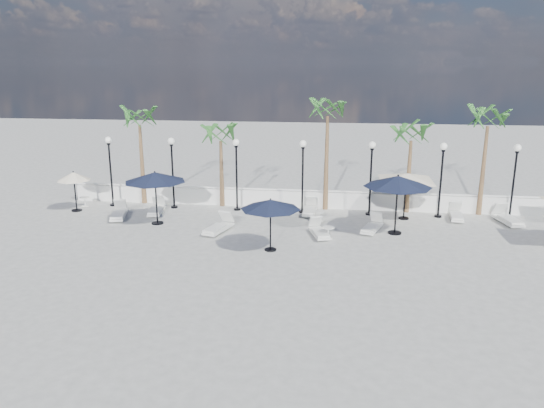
# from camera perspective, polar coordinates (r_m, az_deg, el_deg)

# --- Properties ---
(ground) EXTENTS (100.00, 100.00, 0.00)m
(ground) POSITION_cam_1_polar(r_m,az_deg,el_deg) (21.99, 1.98, -5.50)
(ground) COLOR gray
(ground) RESTS_ON ground
(balustrade) EXTENTS (26.00, 0.30, 1.01)m
(balustrade) POSITION_cam_1_polar(r_m,az_deg,el_deg) (28.99, 3.41, 0.53)
(balustrade) COLOR silver
(balustrade) RESTS_ON ground
(lamppost_0) EXTENTS (0.36, 0.36, 3.84)m
(lamppost_0) POSITION_cam_1_polar(r_m,az_deg,el_deg) (30.18, -17.04, 4.40)
(lamppost_0) COLOR black
(lamppost_0) RESTS_ON ground
(lamppost_1) EXTENTS (0.36, 0.36, 3.84)m
(lamppost_1) POSITION_cam_1_polar(r_m,az_deg,el_deg) (28.92, -10.69, 4.37)
(lamppost_1) COLOR black
(lamppost_1) RESTS_ON ground
(lamppost_2) EXTENTS (0.36, 0.36, 3.84)m
(lamppost_2) POSITION_cam_1_polar(r_m,az_deg,el_deg) (28.04, -3.85, 4.26)
(lamppost_2) COLOR black
(lamppost_2) RESTS_ON ground
(lamppost_3) EXTENTS (0.36, 0.36, 3.84)m
(lamppost_3) POSITION_cam_1_polar(r_m,az_deg,el_deg) (27.58, 3.32, 4.09)
(lamppost_3) COLOR black
(lamppost_3) RESTS_ON ground
(lamppost_4) EXTENTS (0.36, 0.36, 3.84)m
(lamppost_4) POSITION_cam_1_polar(r_m,az_deg,el_deg) (27.56, 10.62, 3.85)
(lamppost_4) COLOR black
(lamppost_4) RESTS_ON ground
(lamppost_5) EXTENTS (0.36, 0.36, 3.84)m
(lamppost_5) POSITION_cam_1_polar(r_m,az_deg,el_deg) (27.98, 17.80, 3.55)
(lamppost_5) COLOR black
(lamppost_5) RESTS_ON ground
(lamppost_6) EXTENTS (0.36, 0.36, 3.84)m
(lamppost_6) POSITION_cam_1_polar(r_m,az_deg,el_deg) (28.82, 24.66, 3.22)
(lamppost_6) COLOR black
(lamppost_6) RESTS_ON ground
(palm_0) EXTENTS (2.60, 2.60, 5.50)m
(palm_0) POSITION_cam_1_polar(r_m,az_deg,el_deg) (30.04, -14.08, 8.51)
(palm_0) COLOR brown
(palm_0) RESTS_ON ground
(palm_1) EXTENTS (2.60, 2.60, 4.70)m
(palm_1) POSITION_cam_1_polar(r_m,az_deg,el_deg) (28.81, -5.55, 7.06)
(palm_1) COLOR brown
(palm_1) RESTS_ON ground
(palm_2) EXTENTS (2.60, 2.60, 6.10)m
(palm_2) POSITION_cam_1_polar(r_m,az_deg,el_deg) (27.94, 6.02, 9.62)
(palm_2) COLOR brown
(palm_2) RESTS_ON ground
(palm_3) EXTENTS (2.60, 2.60, 4.90)m
(palm_3) POSITION_cam_1_polar(r_m,az_deg,el_deg) (28.29, 14.75, 6.90)
(palm_3) COLOR brown
(palm_3) RESTS_ON ground
(palm_4) EXTENTS (2.60, 2.60, 5.70)m
(palm_4) POSITION_cam_1_polar(r_m,az_deg,el_deg) (28.91, 22.21, 8.01)
(palm_4) COLOR brown
(palm_4) RESTS_ON ground
(lounger_0) EXTENTS (1.14, 2.08, 0.74)m
(lounger_0) POSITION_cam_1_polar(r_m,az_deg,el_deg) (28.08, -16.17, -0.99)
(lounger_0) COLOR silver
(lounger_0) RESTS_ON ground
(lounger_1) EXTENTS (1.18, 2.13, 0.76)m
(lounger_1) POSITION_cam_1_polar(r_m,az_deg,el_deg) (24.91, -5.77, -2.46)
(lounger_1) COLOR silver
(lounger_1) RESTS_ON ground
(lounger_2) EXTENTS (0.93, 2.03, 0.73)m
(lounger_2) POSITION_cam_1_polar(r_m,az_deg,el_deg) (28.42, -12.34, -0.56)
(lounger_2) COLOR silver
(lounger_2) RESTS_ON ground
(lounger_3) EXTENTS (1.12, 1.94, 0.69)m
(lounger_3) POSITION_cam_1_polar(r_m,az_deg,el_deg) (24.31, 5.09, -2.95)
(lounger_3) COLOR silver
(lounger_3) RESTS_ON ground
(lounger_4) EXTENTS (0.69, 1.94, 0.72)m
(lounger_4) POSITION_cam_1_polar(r_m,az_deg,el_deg) (27.79, 4.08, -0.60)
(lounger_4) COLOR silver
(lounger_4) RESTS_ON ground
(lounger_5) EXTENTS (1.17, 1.96, 0.70)m
(lounger_5) POSITION_cam_1_polar(r_m,az_deg,el_deg) (25.34, 10.71, -2.40)
(lounger_5) COLOR silver
(lounger_5) RESTS_ON ground
(lounger_6) EXTENTS (0.79, 1.93, 0.71)m
(lounger_6) POSITION_cam_1_polar(r_m,az_deg,el_deg) (28.38, 19.19, -1.10)
(lounger_6) COLOR silver
(lounger_6) RESTS_ON ground
(lounger_7) EXTENTS (1.12, 2.20, 0.79)m
(lounger_7) POSITION_cam_1_polar(r_m,az_deg,el_deg) (28.54, 23.98, -1.43)
(lounger_7) COLOR silver
(lounger_7) RESTS_ON ground
(side_table_0) EXTENTS (0.53, 0.53, 0.52)m
(side_table_0) POSITION_cam_1_polar(r_m,az_deg,el_deg) (31.01, -19.49, 0.34)
(side_table_0) COLOR silver
(side_table_0) RESTS_ON ground
(side_table_1) EXTENTS (0.52, 0.52, 0.50)m
(side_table_1) POSITION_cam_1_polar(r_m,az_deg,el_deg) (26.55, 5.12, -1.23)
(side_table_1) COLOR silver
(side_table_1) RESTS_ON ground
(side_table_2) EXTENTS (0.56, 0.56, 0.54)m
(side_table_2) POSITION_cam_1_polar(r_m,az_deg,el_deg) (24.00, 6.09, -2.98)
(side_table_2) COLOR silver
(side_table_2) RESTS_ON ground
(parasol_navy_left) EXTENTS (3.00, 3.00, 2.65)m
(parasol_navy_left) POSITION_cam_1_polar(r_m,az_deg,el_deg) (26.18, -12.48, 2.82)
(parasol_navy_left) COLOR black
(parasol_navy_left) RESTS_ON ground
(parasol_navy_mid) EXTENTS (2.54, 2.54, 2.27)m
(parasol_navy_mid) POSITION_cam_1_polar(r_m,az_deg,el_deg) (21.91, -0.17, -0.08)
(parasol_navy_mid) COLOR black
(parasol_navy_mid) RESTS_ON ground
(parasol_navy_right) EXTENTS (3.13, 3.13, 2.80)m
(parasol_navy_right) POSITION_cam_1_polar(r_m,az_deg,el_deg) (24.68, 13.38, 2.34)
(parasol_navy_right) COLOR black
(parasol_navy_right) RESTS_ON ground
(parasol_cream_sq_a) EXTENTS (5.16, 5.16, 2.53)m
(parasol_cream_sq_a) POSITION_cam_1_polar(r_m,az_deg,el_deg) (27.22, 14.27, 3.19)
(parasol_cream_sq_a) COLOR black
(parasol_cream_sq_a) RESTS_ON ground
(parasol_cream_small) EXTENTS (1.76, 1.76, 2.17)m
(parasol_cream_small) POSITION_cam_1_polar(r_m,az_deg,el_deg) (29.84, -20.56, 2.74)
(parasol_cream_small) COLOR black
(parasol_cream_small) RESTS_ON ground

